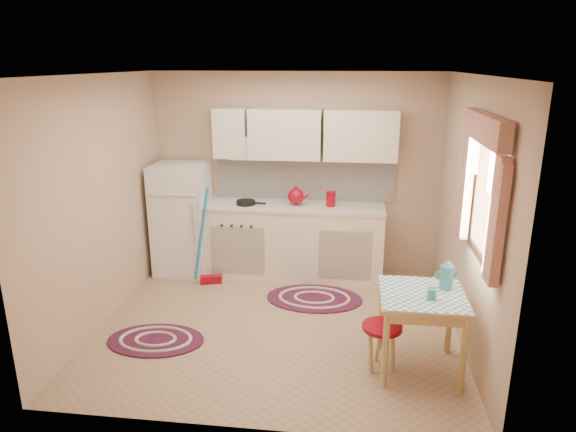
% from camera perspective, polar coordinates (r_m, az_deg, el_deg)
% --- Properties ---
extents(room_shell, '(3.64, 3.60, 2.52)m').
position_cam_1_polar(room_shell, '(5.10, 0.93, 5.31)').
color(room_shell, tan).
rests_on(room_shell, ground).
extents(fridge, '(0.65, 0.60, 1.40)m').
position_cam_1_polar(fridge, '(6.62, -11.72, -0.34)').
color(fridge, white).
rests_on(fridge, ground).
extents(broom, '(0.30, 0.20, 1.20)m').
position_cam_1_polar(broom, '(6.20, -8.77, -2.32)').
color(broom, '#207ACA').
rests_on(broom, ground).
extents(base_cabinets, '(2.25, 0.60, 0.88)m').
position_cam_1_polar(base_cabinets, '(6.45, 0.40, -2.87)').
color(base_cabinets, silver).
rests_on(base_cabinets, ground).
extents(countertop, '(2.27, 0.62, 0.04)m').
position_cam_1_polar(countertop, '(6.31, 0.41, 1.07)').
color(countertop, beige).
rests_on(countertop, base_cabinets).
extents(frying_pan, '(0.26, 0.26, 0.05)m').
position_cam_1_polar(frying_pan, '(6.33, -4.71, 1.50)').
color(frying_pan, black).
rests_on(frying_pan, countertop).
extents(red_kettle, '(0.26, 0.24, 0.22)m').
position_cam_1_polar(red_kettle, '(6.27, 0.88, 2.19)').
color(red_kettle, maroon).
rests_on(red_kettle, countertop).
extents(red_canister, '(0.13, 0.13, 0.16)m').
position_cam_1_polar(red_canister, '(6.24, 4.77, 1.80)').
color(red_canister, maroon).
rests_on(red_canister, countertop).
extents(table, '(0.72, 0.72, 0.72)m').
position_cam_1_polar(table, '(4.71, 14.41, -12.38)').
color(table, tan).
rests_on(table, ground).
extents(stool, '(0.37, 0.37, 0.42)m').
position_cam_1_polar(stool, '(4.72, 10.31, -14.11)').
color(stool, maroon).
rests_on(stool, ground).
extents(coffee_pot, '(0.18, 0.17, 0.28)m').
position_cam_1_polar(coffee_pot, '(4.63, 17.25, -6.21)').
color(coffee_pot, teal).
rests_on(coffee_pot, table).
extents(mug, '(0.09, 0.09, 0.10)m').
position_cam_1_polar(mug, '(4.44, 15.67, -8.38)').
color(mug, teal).
rests_on(mug, table).
extents(rug_center, '(1.10, 0.74, 0.02)m').
position_cam_1_polar(rug_center, '(5.96, 2.93, -9.12)').
color(rug_center, maroon).
rests_on(rug_center, ground).
extents(rug_left, '(0.97, 0.67, 0.02)m').
position_cam_1_polar(rug_left, '(5.30, -14.49, -13.20)').
color(rug_left, maroon).
rests_on(rug_left, ground).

